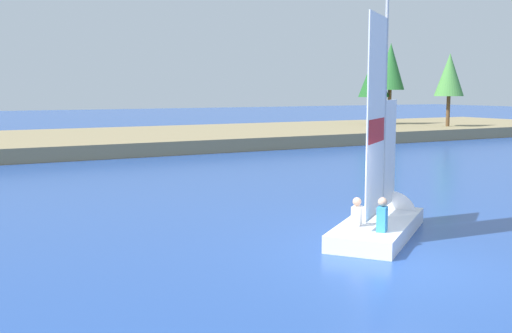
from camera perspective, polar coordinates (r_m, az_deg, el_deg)
name	(u,v)px	position (r m, az deg, el deg)	size (l,w,h in m)	color
ground_plane	(398,268)	(12.64, 13.10, -9.22)	(200.00, 200.00, 0.00)	#234793
shore_bank	(78,142)	(38.57, -16.30, 2.24)	(80.00, 13.92, 0.77)	#897A56
shoreline_tree_midleft	(374,76)	(49.92, 10.95, 8.27)	(2.44, 2.44, 5.50)	brown
shoreline_tree_centre	(390,67)	(50.14, 12.44, 9.06)	(2.25, 2.25, 6.41)	brown
shoreline_tree_midright	(449,75)	(48.21, 17.61, 8.13)	(2.17, 2.17, 5.43)	brown
sailboat	(385,213)	(15.84, 11.96, -4.31)	(4.54, 3.96, 6.16)	white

